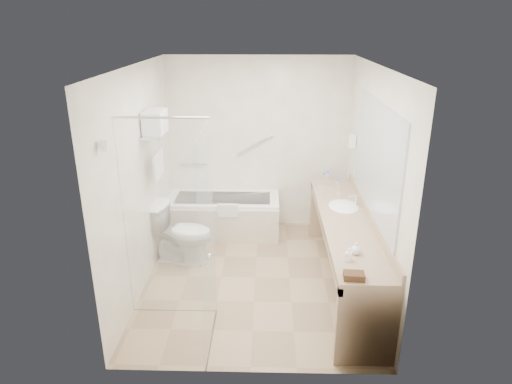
{
  "coord_description": "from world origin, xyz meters",
  "views": [
    {
      "loc": [
        0.14,
        -4.83,
        2.94
      ],
      "look_at": [
        0.0,
        0.3,
        1.0
      ],
      "focal_mm": 32.0,
      "sensor_mm": 36.0,
      "label": 1
    }
  ],
  "objects_px": {
    "bathtub": "(223,215)",
    "water_bottle_left": "(327,179)",
    "vanity_counter": "(345,236)",
    "toilet": "(182,233)",
    "amenity_basket": "(354,276)"
  },
  "relations": [
    {
      "from": "vanity_counter",
      "to": "water_bottle_left",
      "type": "distance_m",
      "value": 1.15
    },
    {
      "from": "bathtub",
      "to": "vanity_counter",
      "type": "distance_m",
      "value": 2.09
    },
    {
      "from": "toilet",
      "to": "vanity_counter",
      "type": "bearing_deg",
      "value": -95.81
    },
    {
      "from": "vanity_counter",
      "to": "bathtub",
      "type": "bearing_deg",
      "value": 137.65
    },
    {
      "from": "bathtub",
      "to": "water_bottle_left",
      "type": "height_order",
      "value": "water_bottle_left"
    },
    {
      "from": "vanity_counter",
      "to": "toilet",
      "type": "height_order",
      "value": "vanity_counter"
    },
    {
      "from": "bathtub",
      "to": "toilet",
      "type": "bearing_deg",
      "value": -118.39
    },
    {
      "from": "bathtub",
      "to": "toilet",
      "type": "xyz_separation_m",
      "value": [
        -0.45,
        -0.83,
        0.11
      ]
    },
    {
      "from": "bathtub",
      "to": "vanity_counter",
      "type": "relative_size",
      "value": 0.59
    },
    {
      "from": "bathtub",
      "to": "water_bottle_left",
      "type": "relative_size",
      "value": 7.55
    },
    {
      "from": "toilet",
      "to": "amenity_basket",
      "type": "height_order",
      "value": "amenity_basket"
    },
    {
      "from": "amenity_basket",
      "to": "water_bottle_left",
      "type": "xyz_separation_m",
      "value": [
        0.05,
        2.36,
        0.07
      ]
    },
    {
      "from": "vanity_counter",
      "to": "amenity_basket",
      "type": "height_order",
      "value": "vanity_counter"
    },
    {
      "from": "bathtub",
      "to": "water_bottle_left",
      "type": "xyz_separation_m",
      "value": [
        1.44,
        -0.28,
        0.67
      ]
    },
    {
      "from": "vanity_counter",
      "to": "water_bottle_left",
      "type": "bearing_deg",
      "value": 94.37
    }
  ]
}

